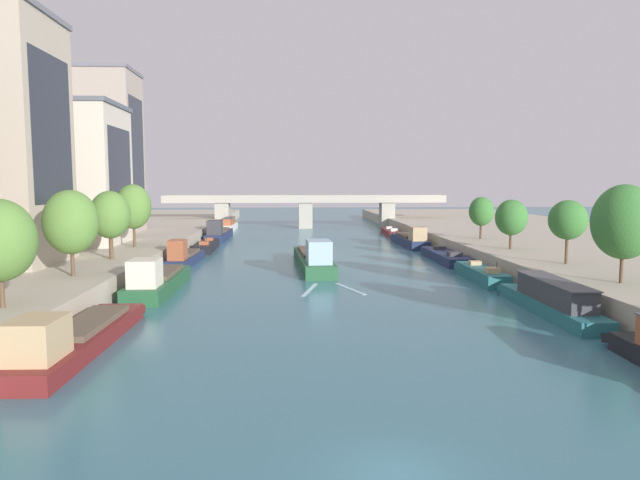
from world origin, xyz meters
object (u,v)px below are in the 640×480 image
moored_boat_left_downstream (219,233)px  moored_boat_left_upstream (75,337)px  moored_boat_right_midway (551,299)px  bridge_far (305,207)px  tree_left_second (71,222)px  moored_boat_left_second (184,257)px  moored_boat_right_upstream (410,240)px  moored_boat_left_near (157,280)px  tree_right_second (568,220)px  tree_right_end_of_row (624,222)px  tree_left_third (133,207)px  tree_right_far (481,211)px  moored_boat_right_far (481,274)px  tree_right_midway (511,218)px  barge_midriver (314,259)px  tree_left_end_of_row (110,215)px  moored_boat_left_lone (229,225)px  moored_boat_left_gap_after (207,246)px  moored_boat_right_near (445,256)px  moored_boat_right_downstream (391,232)px

moored_boat_left_downstream → moored_boat_left_upstream: bearing=-90.1°
moored_boat_right_midway → bridge_far: 80.15m
moored_boat_left_downstream → tree_left_second: (-5.27, -49.79, 5.34)m
moored_boat_left_second → moored_boat_right_midway: size_ratio=0.84×
moored_boat_right_upstream → moored_boat_right_midway: bearing=-89.1°
moored_boat_left_near → tree_right_second: bearing=0.8°
tree_right_end_of_row → tree_right_second: tree_right_end_of_row is taller
tree_right_second → tree_left_third: bearing=159.8°
moored_boat_right_upstream → tree_right_far: size_ratio=2.70×
tree_left_third → tree_right_far: 43.60m
moored_boat_left_near → moored_boat_right_far: (29.92, 3.86, -0.34)m
tree_right_end_of_row → tree_right_midway: bearing=89.4°
tree_right_midway → tree_right_far: size_ratio=1.00×
barge_midriver → moored_boat_right_upstream: (15.46, 21.37, -0.11)m
barge_midriver → moored_boat_left_near: 19.11m
moored_boat_left_upstream → tree_left_end_of_row: tree_left_end_of_row is taller
moored_boat_left_lone → tree_left_second: 67.54m
tree_left_end_of_row → tree_right_second: tree_left_end_of_row is taller
tree_right_midway → tree_right_far: tree_right_far is taller
moored_boat_left_lone → tree_left_end_of_row: size_ratio=1.89×
moored_boat_left_gap_after → tree_right_second: 47.79m
moored_boat_left_near → moored_boat_left_gap_after: bearing=90.1°
tree_left_second → moored_boat_left_downstream: bearing=84.0°
tree_left_second → moored_boat_right_upstream: bearing=47.4°
moored_boat_right_far → moored_boat_right_upstream: 30.38m
tree_right_end_of_row → bridge_far: bearing=105.0°
moored_boat_left_upstream → moored_boat_left_downstream: 63.40m
barge_midriver → moored_boat_right_upstream: 26.37m
moored_boat_left_second → moored_boat_right_near: size_ratio=0.86×
moored_boat_left_gap_after → moored_boat_left_lone: bearing=90.6°
tree_left_third → bridge_far: 56.47m
moored_boat_right_near → moored_boat_left_gap_after: bearing=157.4°
moored_boat_right_near → tree_right_midway: tree_right_midway is taller
moored_boat_right_upstream → tree_left_third: tree_left_third is taller
moored_boat_right_downstream → tree_left_end_of_row: bearing=-127.8°
moored_boat_right_upstream → tree_right_second: size_ratio=2.57×
moored_boat_left_upstream → moored_boat_left_lone: bearing=90.0°
moored_boat_left_gap_after → moored_boat_right_far: size_ratio=1.12×
moored_boat_left_lone → moored_boat_right_downstream: size_ratio=1.05×
moored_boat_left_upstream → tree_right_midway: (36.52, 29.73, 4.72)m
tree_right_second → tree_right_midway: bearing=92.7°
tree_left_end_of_row → moored_boat_right_midway: bearing=-24.0°
moored_boat_right_far → moored_boat_right_near: moored_boat_right_far is taller
moored_boat_left_second → moored_boat_left_downstream: bearing=89.4°
moored_boat_left_upstream → moored_boat_right_far: size_ratio=1.45×
moored_boat_left_downstream → tree_right_far: (37.01, -22.01, 4.67)m
moored_boat_left_upstream → moored_boat_left_gap_after: (0.42, 48.29, -0.29)m
moored_boat_left_lone → tree_right_end_of_row: bearing=-63.4°
moored_boat_right_far → moored_boat_right_downstream: (-0.07, 47.92, -0.14)m
moored_boat_right_downstream → tree_left_third: tree_left_third is taller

